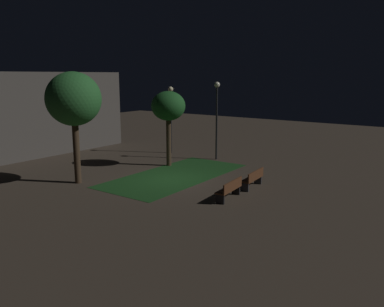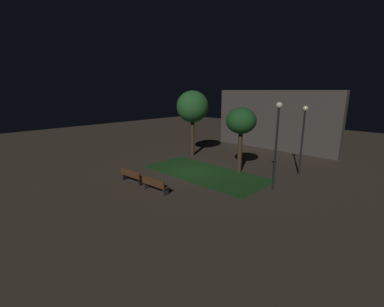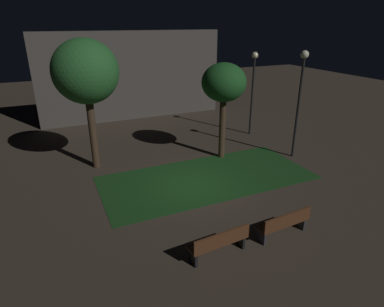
{
  "view_description": "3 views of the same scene",
  "coord_description": "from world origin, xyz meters",
  "px_view_note": "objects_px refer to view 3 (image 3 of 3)",
  "views": [
    {
      "loc": [
        -15.88,
        -12.67,
        5.45
      ],
      "look_at": [
        1.21,
        -0.49,
        1.27
      ],
      "focal_mm": 36.95,
      "sensor_mm": 36.0,
      "label": 1
    },
    {
      "loc": [
        12.19,
        -12.73,
        5.63
      ],
      "look_at": [
        -0.31,
        0.34,
        1.22
      ],
      "focal_mm": 24.24,
      "sensor_mm": 36.0,
      "label": 2
    },
    {
      "loc": [
        -4.94,
        -10.78,
        6.24
      ],
      "look_at": [
        0.3,
        0.78,
        1.06
      ],
      "focal_mm": 30.55,
      "sensor_mm": 36.0,
      "label": 3
    }
  ],
  "objects_px": {
    "bench_corner": "(219,242)",
    "lamp_post_near_wall": "(253,80)",
    "lamp_post_path_center": "(300,88)",
    "tree_back_left": "(86,73)",
    "bench_lawn_edge": "(284,223)",
    "tree_lawn_side": "(224,84)"
  },
  "relations": [
    {
      "from": "bench_corner",
      "to": "lamp_post_near_wall",
      "type": "bearing_deg",
      "value": 51.93
    },
    {
      "from": "lamp_post_near_wall",
      "to": "lamp_post_path_center",
      "type": "relative_size",
      "value": 0.93
    },
    {
      "from": "tree_back_left",
      "to": "lamp_post_path_center",
      "type": "height_order",
      "value": "tree_back_left"
    },
    {
      "from": "bench_lawn_edge",
      "to": "lamp_post_near_wall",
      "type": "xyz_separation_m",
      "value": [
        4.64,
        8.82,
        2.68
      ]
    },
    {
      "from": "bench_corner",
      "to": "tree_back_left",
      "type": "bearing_deg",
      "value": 105.53
    },
    {
      "from": "lamp_post_near_wall",
      "to": "lamp_post_path_center",
      "type": "bearing_deg",
      "value": -90.1
    },
    {
      "from": "tree_lawn_side",
      "to": "lamp_post_near_wall",
      "type": "distance_m",
      "value": 4.07
    },
    {
      "from": "tree_lawn_side",
      "to": "lamp_post_path_center",
      "type": "height_order",
      "value": "lamp_post_path_center"
    },
    {
      "from": "tree_back_left",
      "to": "bench_corner",
      "type": "bearing_deg",
      "value": -74.47
    },
    {
      "from": "bench_lawn_edge",
      "to": "lamp_post_path_center",
      "type": "bearing_deg",
      "value": 47.36
    },
    {
      "from": "tree_back_left",
      "to": "lamp_post_path_center",
      "type": "relative_size",
      "value": 1.12
    },
    {
      "from": "tree_lawn_side",
      "to": "lamp_post_path_center",
      "type": "distance_m",
      "value": 3.54
    },
    {
      "from": "bench_lawn_edge",
      "to": "tree_lawn_side",
      "type": "relative_size",
      "value": 0.4
    },
    {
      "from": "bench_lawn_edge",
      "to": "tree_back_left",
      "type": "xyz_separation_m",
      "value": [
        -4.42,
        7.74,
        3.77
      ]
    },
    {
      "from": "bench_corner",
      "to": "tree_lawn_side",
      "type": "bearing_deg",
      "value": 60.37
    },
    {
      "from": "tree_lawn_side",
      "to": "lamp_post_path_center",
      "type": "relative_size",
      "value": 0.9
    },
    {
      "from": "bench_lawn_edge",
      "to": "tree_lawn_side",
      "type": "bearing_deg",
      "value": 77.84
    },
    {
      "from": "bench_corner",
      "to": "lamp_post_near_wall",
      "type": "height_order",
      "value": "lamp_post_near_wall"
    },
    {
      "from": "bench_lawn_edge",
      "to": "tree_lawn_side",
      "type": "xyz_separation_m",
      "value": [
        1.38,
        6.41,
        3.09
      ]
    },
    {
      "from": "tree_back_left",
      "to": "lamp_post_near_wall",
      "type": "height_order",
      "value": "tree_back_left"
    },
    {
      "from": "lamp_post_path_center",
      "to": "bench_lawn_edge",
      "type": "bearing_deg",
      "value": -132.64
    },
    {
      "from": "bench_corner",
      "to": "lamp_post_path_center",
      "type": "distance_m",
      "value": 9.02
    }
  ]
}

